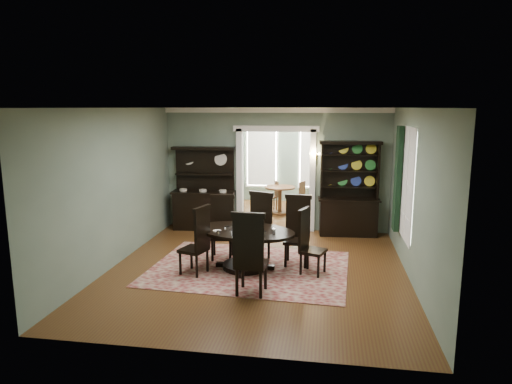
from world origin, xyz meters
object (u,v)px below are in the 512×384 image
Objects in this scene: sideboard at (204,200)px; welsh_dresser at (348,201)px; dining_table at (245,242)px; parlor_table at (280,196)px.

welsh_dresser is (3.55, -0.00, 0.09)m from sideboard.
dining_table is 3.13m from sideboard.
sideboard is 3.55m from welsh_dresser.
sideboard reaches higher than dining_table.
welsh_dresser is (2.00, 2.71, 0.28)m from dining_table.
dining_table is at bearing -92.14° from parlor_table.
welsh_dresser is at bearing -3.95° from sideboard.
parlor_table is at bearing 130.72° from welsh_dresser.
sideboard is at bearing 175.94° from welsh_dresser.
parlor_table reaches higher than dining_table.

